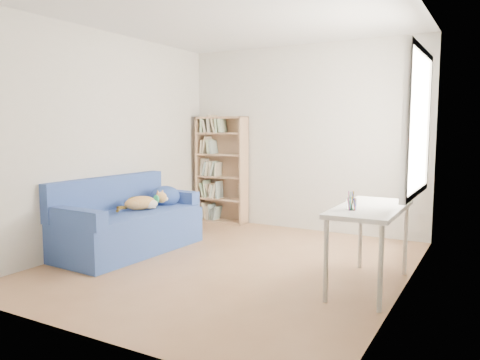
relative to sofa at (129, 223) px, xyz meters
name	(u,v)px	position (x,y,z in m)	size (l,w,h in m)	color
ground	(232,264)	(1.35, 0.10, -0.33)	(4.00, 4.00, 0.00)	#9A6B45
room_shell	(241,110)	(1.45, 0.14, 1.30)	(3.54, 4.04, 2.62)	silver
sofa	(129,223)	(0.00, 0.00, 0.00)	(0.93, 1.80, 0.87)	navy
bookshelf	(222,174)	(0.10, 1.96, 0.42)	(0.81, 0.25, 1.61)	tan
desk	(370,215)	(2.81, 0.09, 0.34)	(0.55, 1.19, 0.75)	white
pen_cup	(351,203)	(2.71, -0.17, 0.48)	(0.09, 0.09, 0.17)	white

